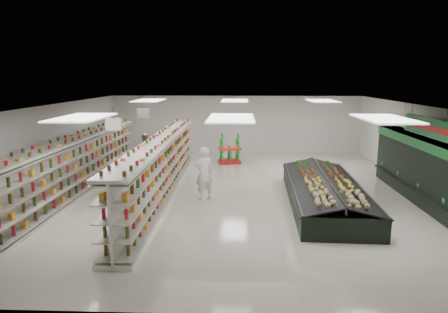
{
  "coord_description": "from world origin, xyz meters",
  "views": [
    {
      "loc": [
        0.22,
        -14.52,
        4.22
      ],
      "look_at": [
        -0.36,
        0.36,
        1.26
      ],
      "focal_mm": 32.0,
      "sensor_mm": 36.0,
      "label": 1
    }
  ],
  "objects_px": {
    "shopper_main": "(204,173)",
    "soda_endcap": "(229,150)",
    "gondola_left": "(75,169)",
    "shopper_background": "(146,150)",
    "gondola_center": "(162,169)",
    "produce_island": "(324,191)"
  },
  "relations": [
    {
      "from": "produce_island",
      "to": "shopper_background",
      "type": "bearing_deg",
      "value": 143.56
    },
    {
      "from": "shopper_main",
      "to": "gondola_left",
      "type": "bearing_deg",
      "value": -35.7
    },
    {
      "from": "gondola_left",
      "to": "gondola_center",
      "type": "xyz_separation_m",
      "value": [
        3.19,
        0.09,
        0.0
      ]
    },
    {
      "from": "gondola_center",
      "to": "soda_endcap",
      "type": "relative_size",
      "value": 8.39
    },
    {
      "from": "shopper_background",
      "to": "produce_island",
      "type": "bearing_deg",
      "value": -130.29
    },
    {
      "from": "soda_endcap",
      "to": "shopper_main",
      "type": "xyz_separation_m",
      "value": [
        -0.74,
        -5.99,
        0.25
      ]
    },
    {
      "from": "produce_island",
      "to": "soda_endcap",
      "type": "height_order",
      "value": "soda_endcap"
    },
    {
      "from": "gondola_left",
      "to": "soda_endcap",
      "type": "bearing_deg",
      "value": 45.86
    },
    {
      "from": "shopper_background",
      "to": "gondola_left",
      "type": "bearing_deg",
      "value": 156.98
    },
    {
      "from": "gondola_left",
      "to": "shopper_main",
      "type": "relative_size",
      "value": 6.37
    },
    {
      "from": "gondola_left",
      "to": "soda_endcap",
      "type": "xyz_separation_m",
      "value": [
        5.51,
        5.5,
        -0.26
      ]
    },
    {
      "from": "shopper_main",
      "to": "shopper_background",
      "type": "xyz_separation_m",
      "value": [
        -3.2,
        5.03,
        -0.12
      ]
    },
    {
      "from": "gondola_left",
      "to": "shopper_background",
      "type": "xyz_separation_m",
      "value": [
        1.58,
        4.54,
        -0.13
      ]
    },
    {
      "from": "shopper_main",
      "to": "shopper_background",
      "type": "relative_size",
      "value": 1.15
    },
    {
      "from": "shopper_main",
      "to": "soda_endcap",
      "type": "bearing_deg",
      "value": -126.9
    },
    {
      "from": "gondola_left",
      "to": "gondola_center",
      "type": "bearing_deg",
      "value": 2.47
    },
    {
      "from": "gondola_left",
      "to": "shopper_main",
      "type": "xyz_separation_m",
      "value": [
        4.78,
        -0.49,
        -0.01
      ]
    },
    {
      "from": "gondola_left",
      "to": "shopper_background",
      "type": "distance_m",
      "value": 4.81
    },
    {
      "from": "soda_endcap",
      "to": "gondola_center",
      "type": "bearing_deg",
      "value": -113.23
    },
    {
      "from": "gondola_center",
      "to": "shopper_main",
      "type": "height_order",
      "value": "gondola_center"
    },
    {
      "from": "gondola_left",
      "to": "gondola_center",
      "type": "relative_size",
      "value": 1.0
    },
    {
      "from": "gondola_center",
      "to": "soda_endcap",
      "type": "height_order",
      "value": "gondola_center"
    }
  ]
}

